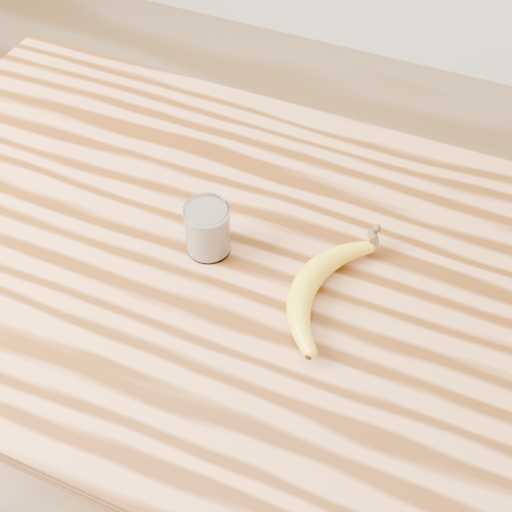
% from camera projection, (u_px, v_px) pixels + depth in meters
% --- Properties ---
extents(table, '(1.20, 0.80, 0.90)m').
position_uv_depth(table, '(204.00, 300.00, 1.20)').
color(table, '#B87747').
rests_on(table, ground).
extents(smoothie_glass, '(0.07, 0.07, 0.09)m').
position_uv_depth(smoothie_glass, '(208.00, 229.00, 1.07)').
color(smoothie_glass, white).
rests_on(smoothie_glass, table).
extents(banana, '(0.14, 0.33, 0.04)m').
position_uv_depth(banana, '(306.00, 283.00, 1.03)').
color(banana, gold).
rests_on(banana, table).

